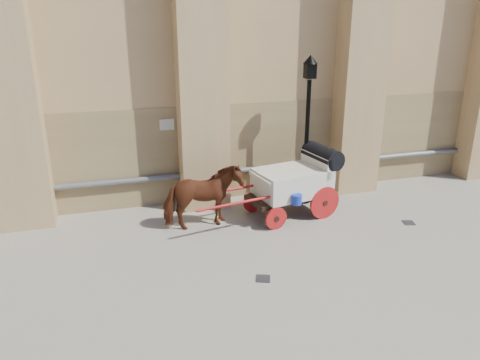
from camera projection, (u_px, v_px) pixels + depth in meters
name	position (u px, v px, depth m)	size (l,w,h in m)	color
ground	(276.00, 255.00, 11.42)	(90.00, 90.00, 0.00)	gray
horse	(203.00, 198.00, 12.60)	(0.95, 2.10, 1.77)	#632C15
carriage	(297.00, 180.00, 13.43)	(4.60, 1.98, 1.95)	black
street_lamp	(307.00, 127.00, 13.82)	(0.42, 0.42, 4.47)	black
drain_grate_near	(263.00, 278.00, 10.41)	(0.32, 0.32, 0.01)	black
drain_grate_far	(409.00, 223.00, 13.15)	(0.32, 0.32, 0.01)	black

